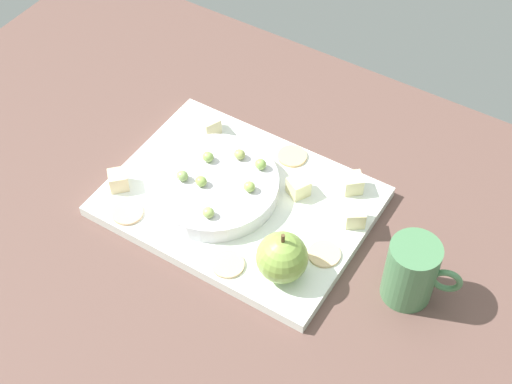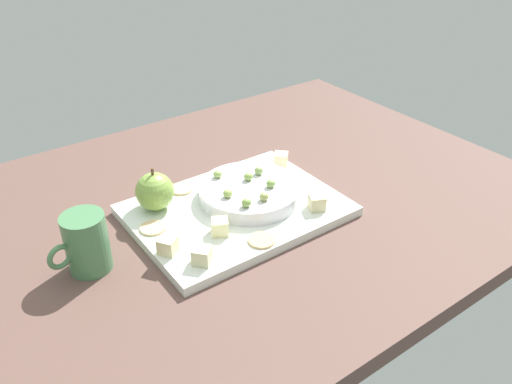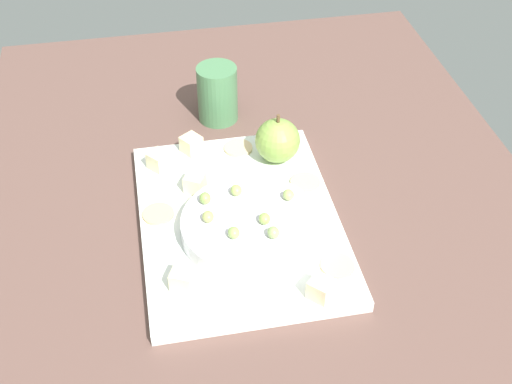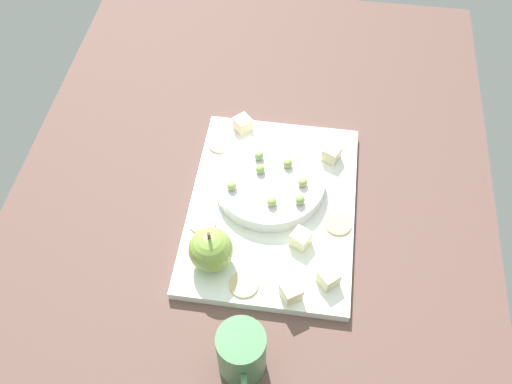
% 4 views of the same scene
% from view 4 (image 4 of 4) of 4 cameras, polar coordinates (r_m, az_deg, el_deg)
% --- Properties ---
extents(table, '(1.16, 0.81, 0.03)m').
position_cam_4_polar(table, '(0.95, -0.66, -1.89)').
color(table, brown).
rests_on(table, ground).
extents(platter, '(0.36, 0.27, 0.02)m').
position_cam_4_polar(platter, '(0.93, 1.64, -1.56)').
color(platter, white).
rests_on(platter, table).
extents(serving_dish, '(0.18, 0.18, 0.03)m').
position_cam_4_polar(serving_dish, '(0.93, 1.37, 1.01)').
color(serving_dish, white).
rests_on(serving_dish, platter).
extents(apple_whole, '(0.07, 0.07, 0.07)m').
position_cam_4_polar(apple_whole, '(0.84, -4.58, -5.81)').
color(apple_whole, '#84A847').
rests_on(apple_whole, platter).
extents(apple_stem, '(0.01, 0.01, 0.01)m').
position_cam_4_polar(apple_stem, '(0.81, -4.76, -4.41)').
color(apple_stem, brown).
rests_on(apple_stem, apple_whole).
extents(cheese_cube_0, '(0.04, 0.04, 0.03)m').
position_cam_4_polar(cheese_cube_0, '(1.01, -1.35, 6.85)').
color(cheese_cube_0, beige).
rests_on(cheese_cube_0, platter).
extents(cheese_cube_1, '(0.04, 0.04, 0.03)m').
position_cam_4_polar(cheese_cube_1, '(0.87, 4.50, -4.70)').
color(cheese_cube_1, beige).
rests_on(cheese_cube_1, platter).
extents(cheese_cube_2, '(0.03, 0.03, 0.03)m').
position_cam_4_polar(cheese_cube_2, '(0.98, 7.59, 3.85)').
color(cheese_cube_2, beige).
rests_on(cheese_cube_2, platter).
extents(cheese_cube_3, '(0.04, 0.04, 0.03)m').
position_cam_4_polar(cheese_cube_3, '(0.84, 7.29, -8.55)').
color(cheese_cube_3, beige).
rests_on(cheese_cube_3, platter).
extents(cheese_cube_4, '(0.04, 0.04, 0.03)m').
position_cam_4_polar(cheese_cube_4, '(0.83, 3.55, -10.00)').
color(cheese_cube_4, beige).
rests_on(cheese_cube_4, platter).
extents(cracker_0, '(0.04, 0.04, 0.00)m').
position_cam_4_polar(cracker_0, '(0.84, -1.23, -9.28)').
color(cracker_0, '#DBB989').
rests_on(cracker_0, platter).
extents(cracker_1, '(0.04, 0.04, 0.00)m').
position_cam_4_polar(cracker_1, '(0.91, 8.25, -3.17)').
color(cracker_1, '#E4B87C').
rests_on(cracker_1, platter).
extents(cracker_2, '(0.04, 0.04, 0.00)m').
position_cam_4_polar(cracker_2, '(0.90, -5.40, -3.07)').
color(cracker_2, '#D8B589').
rests_on(cracker_2, platter).
extents(cracker_3, '(0.04, 0.04, 0.00)m').
position_cam_4_polar(cracker_3, '(1.00, -3.61, 4.87)').
color(cracker_3, '#E4B486').
rests_on(cracker_3, platter).
extents(grape_0, '(0.02, 0.02, 0.01)m').
position_cam_4_polar(grape_0, '(0.90, -2.43, 0.84)').
color(grape_0, '#9DBA61').
rests_on(grape_0, serving_dish).
extents(grape_1, '(0.02, 0.02, 0.01)m').
position_cam_4_polar(grape_1, '(0.88, 1.60, -0.95)').
color(grape_1, '#9DBB5A').
rests_on(grape_1, serving_dish).
extents(grape_2, '(0.02, 0.02, 0.01)m').
position_cam_4_polar(grape_2, '(0.92, 0.42, 2.34)').
color(grape_2, '#90B152').
rests_on(grape_2, serving_dish).
extents(grape_3, '(0.02, 0.02, 0.01)m').
position_cam_4_polar(grape_3, '(0.91, 4.71, 1.01)').
color(grape_3, '#9FAD5C').
rests_on(grape_3, serving_dish).
extents(grape_4, '(0.02, 0.02, 0.02)m').
position_cam_4_polar(grape_4, '(0.89, 4.45, -0.79)').
color(grape_4, '#88AF53').
rests_on(grape_4, serving_dish).
extents(grape_5, '(0.02, 0.02, 0.02)m').
position_cam_4_polar(grape_5, '(0.94, 0.30, 3.70)').
color(grape_5, '#8FAE61').
rests_on(grape_5, serving_dish).
extents(grape_6, '(0.02, 0.02, 0.01)m').
position_cam_4_polar(grape_6, '(0.93, 3.20, 2.93)').
color(grape_6, '#8EB257').
rests_on(grape_6, serving_dish).
extents(cup, '(0.10, 0.07, 0.09)m').
position_cam_4_polar(cup, '(0.77, -1.46, -15.94)').
color(cup, '#497D50').
rests_on(cup, table).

